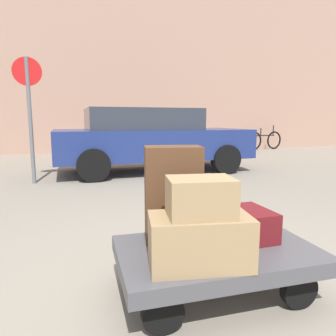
% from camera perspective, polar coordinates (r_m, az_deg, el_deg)
% --- Properties ---
extents(ground_plane, '(60.00, 60.00, 0.00)m').
position_cam_1_polar(ground_plane, '(2.29, 8.76, -22.03)').
color(ground_plane, gray).
extents(building_facade_brick, '(24.00, 1.20, 9.75)m').
position_cam_1_polar(building_facade_brick, '(13.10, -2.73, 25.22)').
color(building_facade_brick, tan).
rests_on(building_facade_brick, ground_plane).
extents(luggage_cart, '(1.30, 0.79, 0.34)m').
position_cam_1_polar(luggage_cart, '(2.16, 8.93, -15.88)').
color(luggage_cart, '#4C4C51').
rests_on(luggage_cart, ground_plane).
extents(duffel_bag_tan_center, '(0.61, 0.39, 0.30)m').
position_cam_1_polar(duffel_bag_tan_center, '(1.83, 5.85, -13.15)').
color(duffel_bag_tan_center, '#9E7F56').
rests_on(duffel_bag_tan_center, luggage_cart).
extents(suitcase_maroon_stacked_top, '(0.52, 0.39, 0.21)m').
position_cam_1_polar(suitcase_maroon_stacked_top, '(2.24, 12.01, -10.27)').
color(suitcase_maroon_stacked_top, maroon).
rests_on(suitcase_maroon_stacked_top, luggage_cart).
extents(suitcase_brown_rear_left, '(0.41, 0.29, 0.65)m').
position_cam_1_polar(suitcase_brown_rear_left, '(2.15, 0.91, -4.71)').
color(suitcase_brown_rear_left, '#51331E').
rests_on(suitcase_brown_rear_left, luggage_cart).
extents(duffel_bag_tan_topmost_pile, '(0.40, 0.31, 0.22)m').
position_cam_1_polar(duffel_bag_tan_topmost_pile, '(1.75, 5.98, -5.32)').
color(duffel_bag_tan_topmost_pile, '#9E7F56').
rests_on(duffel_bag_tan_topmost_pile, duffel_bag_tan_center).
extents(parked_car, '(4.39, 2.10, 1.42)m').
position_cam_1_polar(parked_car, '(7.10, -3.29, 5.48)').
color(parked_car, navy).
rests_on(parked_car, ground_plane).
extents(bicycle_leaning, '(1.74, 0.38, 0.96)m').
position_cam_1_polar(bicycle_leaning, '(13.04, 17.27, 4.90)').
color(bicycle_leaning, black).
rests_on(bicycle_leaning, ground_plane).
extents(bollard_kerb_near, '(0.25, 0.25, 0.74)m').
position_cam_1_polar(bollard_kerb_near, '(9.59, 5.90, 3.96)').
color(bollard_kerb_near, '#72665B').
rests_on(bollard_kerb_near, ground_plane).
extents(bollard_kerb_mid, '(0.25, 0.25, 0.74)m').
position_cam_1_polar(bollard_kerb_mid, '(10.17, 13.04, 4.05)').
color(bollard_kerb_mid, '#72665B').
rests_on(bollard_kerb_mid, ground_plane).
extents(no_parking_sign, '(0.50, 0.07, 2.27)m').
position_cam_1_polar(no_parking_sign, '(6.22, -24.11, 10.27)').
color(no_parking_sign, slate).
rests_on(no_parking_sign, ground_plane).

